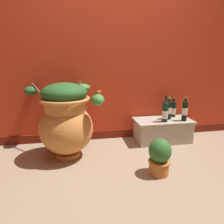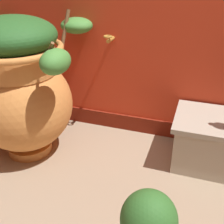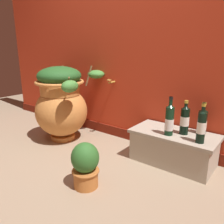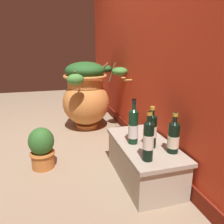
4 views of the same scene
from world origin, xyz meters
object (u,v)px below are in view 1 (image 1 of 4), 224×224
object	(u,v)px
wine_bottle_middle	(185,110)
wine_bottle_right	(165,111)
wine_bottle_back	(169,109)
potted_shrub	(160,156)
wine_bottle_left	(173,108)
terracotta_urn	(66,119)

from	to	relation	value
wine_bottle_middle	wine_bottle_right	distance (m)	0.28
wine_bottle_back	potted_shrub	size ratio (longest dim) A/B	0.84
wine_bottle_left	wine_bottle_back	world-z (taller)	wine_bottle_back
wine_bottle_left	wine_bottle_right	size ratio (longest dim) A/B	0.83
wine_bottle_back	wine_bottle_right	bearing A→B (deg)	-133.72
terracotta_urn	wine_bottle_right	world-z (taller)	terracotta_urn
terracotta_urn	wine_bottle_left	world-z (taller)	terracotta_urn
wine_bottle_right	terracotta_urn	bearing A→B (deg)	-173.07
wine_bottle_left	wine_bottle_middle	world-z (taller)	wine_bottle_middle
wine_bottle_left	wine_bottle_right	world-z (taller)	wine_bottle_right
wine_bottle_left	potted_shrub	bearing A→B (deg)	-122.68
wine_bottle_left	wine_bottle_right	distance (m)	0.31
wine_bottle_middle	wine_bottle_back	xyz separation A→B (m)	(-0.18, 0.11, -0.01)
wine_bottle_back	wine_bottle_middle	bearing A→B (deg)	-31.47
wine_bottle_middle	potted_shrub	distance (m)	0.98
terracotta_urn	wine_bottle_right	xyz separation A→B (m)	(1.26, 0.15, -0.01)
terracotta_urn	wine_bottle_left	size ratio (longest dim) A/B	3.18
wine_bottle_back	potted_shrub	distance (m)	0.96
wine_bottle_right	potted_shrub	bearing A→B (deg)	-117.49
wine_bottle_left	wine_bottle_back	bearing A→B (deg)	-138.15
wine_bottle_middle	wine_bottle_left	bearing A→B (deg)	104.15
wine_bottle_left	wine_bottle_middle	bearing A→B (deg)	-75.85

